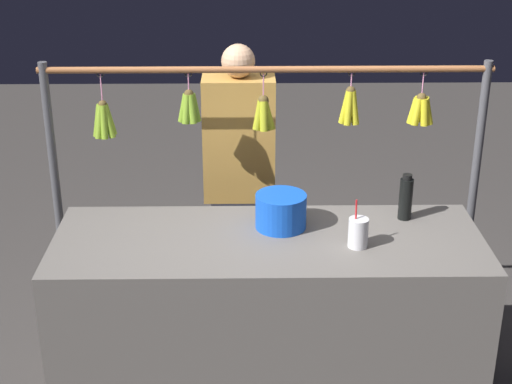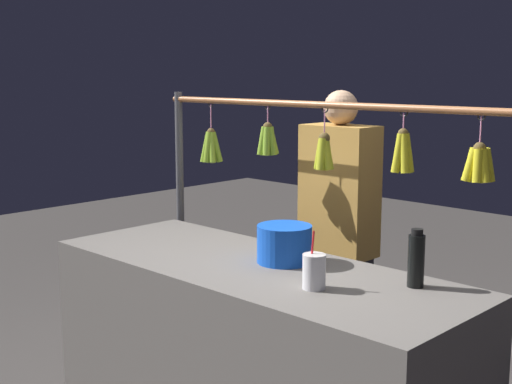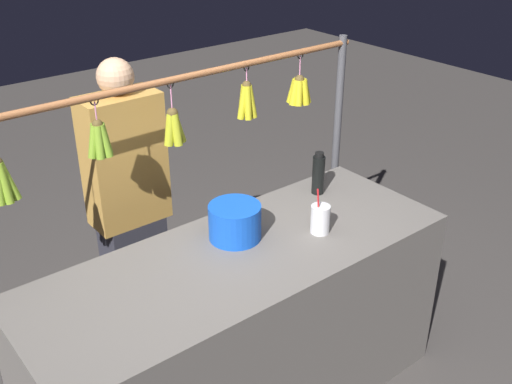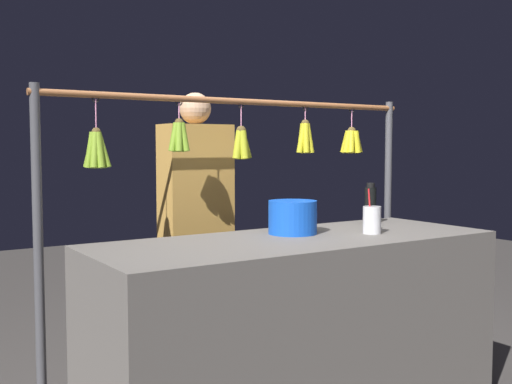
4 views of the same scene
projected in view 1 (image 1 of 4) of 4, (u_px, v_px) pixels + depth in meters
name	position (u px, v px, depth m)	size (l,w,h in m)	color
market_counter	(268.00, 321.00, 3.70)	(1.98, 0.73, 0.89)	#66605B
display_rack	(267.00, 149.00, 3.86)	(2.20, 0.13, 1.60)	#4C4C51
water_bottle	(406.00, 198.00, 3.68)	(0.06, 0.06, 0.23)	black
blue_bucket	(281.00, 211.00, 3.60)	(0.24, 0.24, 0.16)	blue
drink_cup	(358.00, 233.00, 3.42)	(0.09, 0.09, 0.22)	silver
vendor_person	(239.00, 191.00, 4.26)	(0.38, 0.21, 1.62)	#2D2D38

